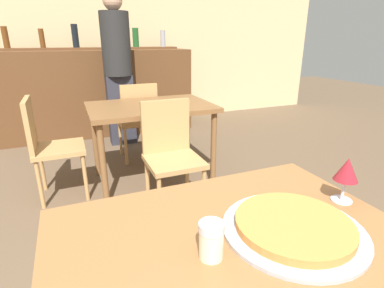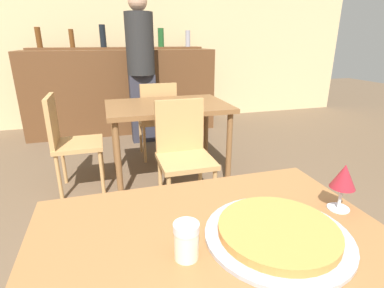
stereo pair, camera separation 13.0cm
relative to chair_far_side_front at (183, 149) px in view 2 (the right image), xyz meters
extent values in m
cube|color=#D1B784|center=(-0.28, 2.85, 0.90)|extent=(8.00, 0.05, 2.80)
cube|color=brown|center=(-0.28, -1.44, 0.24)|extent=(1.03, 0.79, 0.04)
cylinder|color=brown|center=(0.18, -1.11, -0.14)|extent=(0.05, 0.05, 0.72)
cube|color=brown|center=(0.00, 0.55, 0.22)|extent=(1.08, 0.75, 0.04)
cylinder|color=brown|center=(-0.48, 0.23, -0.15)|extent=(0.05, 0.05, 0.69)
cylinder|color=brown|center=(0.48, 0.23, -0.15)|extent=(0.05, 0.05, 0.69)
cylinder|color=brown|center=(-0.48, 0.86, -0.15)|extent=(0.05, 0.05, 0.69)
cylinder|color=brown|center=(0.48, 0.86, -0.15)|extent=(0.05, 0.05, 0.69)
cube|color=brown|center=(-0.28, 2.35, 0.08)|extent=(2.60, 0.56, 1.15)
cube|color=brown|center=(-0.28, 2.49, 0.67)|extent=(2.39, 0.24, 0.03)
cylinder|color=#5B3314|center=(-1.30, 2.49, 0.81)|extent=(0.07, 0.07, 0.26)
cylinder|color=#5B3314|center=(-0.89, 2.49, 0.80)|extent=(0.07, 0.07, 0.23)
cylinder|color=black|center=(-0.48, 2.49, 0.83)|extent=(0.08, 0.08, 0.30)
cylinder|color=#9999A3|center=(-0.08, 2.49, 0.80)|extent=(0.08, 0.08, 0.23)
cylinder|color=#1E5123|center=(0.33, 2.49, 0.81)|extent=(0.09, 0.09, 0.26)
cylinder|color=#9999A3|center=(0.74, 2.49, 0.80)|extent=(0.07, 0.07, 0.23)
cube|color=tan|center=(0.00, -0.08, -0.07)|extent=(0.40, 0.40, 0.04)
cube|color=tan|center=(0.00, 0.10, 0.16)|extent=(0.38, 0.04, 0.41)
cylinder|color=tan|center=(-0.17, -0.25, -0.29)|extent=(0.03, 0.03, 0.41)
cylinder|color=tan|center=(0.17, -0.25, -0.29)|extent=(0.03, 0.03, 0.41)
cylinder|color=tan|center=(-0.17, 0.09, -0.29)|extent=(0.03, 0.03, 0.41)
cylinder|color=tan|center=(0.17, 0.09, -0.29)|extent=(0.03, 0.03, 0.41)
cube|color=tan|center=(0.00, 1.17, -0.07)|extent=(0.40, 0.40, 0.04)
cube|color=tan|center=(0.00, 0.99, 0.16)|extent=(0.38, 0.04, 0.41)
cylinder|color=tan|center=(0.17, 1.34, -0.29)|extent=(0.03, 0.03, 0.41)
cylinder|color=tan|center=(-0.17, 1.34, -0.29)|extent=(0.03, 0.03, 0.41)
cylinder|color=tan|center=(0.17, 1.00, -0.29)|extent=(0.03, 0.03, 0.41)
cylinder|color=tan|center=(-0.17, 1.00, -0.29)|extent=(0.03, 0.03, 0.41)
cube|color=tan|center=(-0.79, 0.55, -0.07)|extent=(0.40, 0.40, 0.04)
cube|color=tan|center=(-0.97, 0.55, 0.16)|extent=(0.04, 0.38, 0.41)
cylinder|color=tan|center=(-0.62, 0.38, -0.29)|extent=(0.03, 0.03, 0.41)
cylinder|color=tan|center=(-0.62, 0.72, -0.29)|extent=(0.03, 0.03, 0.41)
cylinder|color=tan|center=(-0.96, 0.38, -0.29)|extent=(0.03, 0.03, 0.41)
cylinder|color=tan|center=(-0.96, 0.72, -0.29)|extent=(0.03, 0.03, 0.41)
cylinder|color=#A3A3A8|center=(-0.11, -1.46, 0.27)|extent=(0.41, 0.41, 0.01)
cylinder|color=#CC7A38|center=(-0.11, -1.46, 0.29)|extent=(0.34, 0.34, 0.02)
cylinder|color=beige|center=(-0.38, -1.46, 0.30)|extent=(0.06, 0.06, 0.08)
cylinder|color=silver|center=(-0.38, -1.46, 0.35)|extent=(0.07, 0.07, 0.02)
cube|color=#2D2D38|center=(-0.07, 1.77, -0.06)|extent=(0.32, 0.18, 0.87)
cylinder|color=#262626|center=(-0.07, 1.77, 0.73)|extent=(0.34, 0.34, 0.72)
sphere|color=tan|center=(-0.07, 1.77, 1.21)|extent=(0.22, 0.22, 0.22)
cylinder|color=silver|center=(0.17, -1.38, 0.26)|extent=(0.07, 0.07, 0.00)
cylinder|color=silver|center=(0.17, -1.38, 0.30)|extent=(0.01, 0.01, 0.07)
cone|color=maroon|center=(0.17, -1.38, 0.38)|extent=(0.08, 0.08, 0.08)
camera|label=1|loc=(-0.66, -2.03, 0.79)|focal=28.00mm
camera|label=2|loc=(-0.54, -2.07, 0.79)|focal=28.00mm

